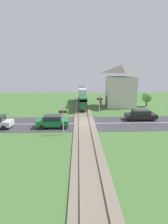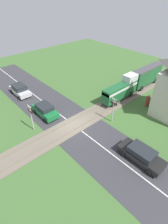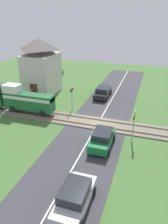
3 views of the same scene
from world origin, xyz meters
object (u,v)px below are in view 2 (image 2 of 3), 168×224
Objects in this scene: car_behind_queue at (20,90)px; pedestrian_by_station at (148,101)px; crossing_signal_west_approach at (31,115)px; train at (136,81)px; car_near_crossing at (45,110)px; crossing_signal_east_approach at (113,107)px; car_far_side at (141,154)px.

pedestrian_by_station reaches higher than car_behind_queue.
pedestrian_by_station is (5.92, 14.07, -1.34)m from crossing_signal_west_approach.
car_behind_queue is 18.57m from pedestrian_by_station.
train is 14.05m from car_near_crossing.
pedestrian_by_station is at bearing 38.62° from car_behind_queue.
crossing_signal_west_approach is 15.32m from pedestrian_by_station.
train is 8.45m from crossing_signal_east_approach.
car_behind_queue is at bearing -141.38° from pedestrian_by_station.
car_behind_queue is (-7.09, 0.00, 0.00)m from car_near_crossing.
car_far_side is 9.89m from pedestrian_by_station.
pedestrian_by_station is (14.51, 11.59, -0.03)m from car_behind_queue.
car_near_crossing is 3.19m from crossing_signal_west_approach.
train is 3.24× the size of car_behind_queue.
crossing_signal_east_approach is (13.56, 5.36, 1.31)m from car_behind_queue.
car_far_side is at bearing 8.53° from car_behind_queue.
train is 16.11m from crossing_signal_west_approach.
pedestrian_by_station is at bearing 67.20° from crossing_signal_west_approach.
car_near_crossing is at bearing 121.30° from crossing_signal_west_approach.
crossing_signal_east_approach is at bearing -72.91° from train.
car_near_crossing is 7.09m from car_behind_queue.
crossing_signal_east_approach is (6.47, 5.36, 1.31)m from car_near_crossing.
crossing_signal_east_approach is (2.48, -8.07, 0.27)m from train.
train reaches higher than pedestrian_by_station.
crossing_signal_west_approach reaches higher than car_behind_queue.
car_behind_queue is (-11.08, -13.43, -1.04)m from train.
crossing_signal_west_approach is at bearing -16.09° from car_behind_queue.
crossing_signal_west_approach is at bearing -98.86° from train.
car_near_crossing is (-3.99, -13.43, -1.04)m from train.
car_behind_queue reaches higher than car_far_side.
crossing_signal_west_approach is at bearing -112.80° from pedestrian_by_station.
crossing_signal_east_approach reaches higher than car_near_crossing.
pedestrian_by_station is (7.42, 11.59, -0.03)m from car_near_crossing.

